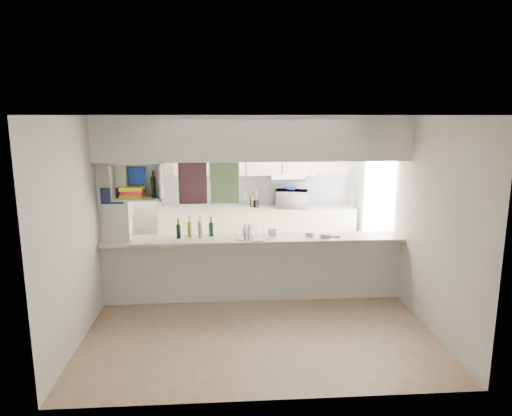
{
  "coord_description": "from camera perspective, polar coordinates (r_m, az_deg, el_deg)",
  "views": [
    {
      "loc": [
        -0.4,
        -6.18,
        2.59
      ],
      "look_at": [
        0.06,
        0.5,
        1.24
      ],
      "focal_mm": 32.0,
      "sensor_mm": 36.0,
      "label": 1
    }
  ],
  "objects": [
    {
      "name": "ceiling",
      "position": [
        6.19,
        -0.27,
        11.49
      ],
      "size": [
        4.8,
        4.8,
        0.0
      ],
      "primitive_type": "plane",
      "color": "white",
      "rests_on": "wall_back"
    },
    {
      "name": "servery_partition",
      "position": [
        6.26,
        -1.85,
        2.84
      ],
      "size": [
        4.2,
        0.5,
        2.6
      ],
      "color": "silver",
      "rests_on": "floor"
    },
    {
      "name": "wall_back",
      "position": [
        8.69,
        -1.29,
        2.86
      ],
      "size": [
        4.2,
        0.0,
        4.2
      ],
      "primitive_type": "plane",
      "rotation": [
        1.57,
        0.0,
        0.0
      ],
      "color": "silver",
      "rests_on": "floor"
    },
    {
      "name": "cubby_shelf",
      "position": [
        6.29,
        -14.64,
        2.99
      ],
      "size": [
        0.65,
        0.35,
        0.5
      ],
      "color": "white",
      "rests_on": "bulkhead"
    },
    {
      "name": "knife_block",
      "position": [
        8.52,
        -0.37,
        0.78
      ],
      "size": [
        0.11,
        0.1,
        0.2
      ],
      "primitive_type": "cube",
      "rotation": [
        0.0,
        0.0,
        0.21
      ],
      "color": "#4F2F1B",
      "rests_on": "bench_top"
    },
    {
      "name": "bowl",
      "position": [
        8.45,
        4.33,
        2.4
      ],
      "size": [
        0.23,
        0.23,
        0.06
      ],
      "primitive_type": "imported",
      "color": "#0D2996",
      "rests_on": "microwave"
    },
    {
      "name": "floor",
      "position": [
        6.72,
        -0.25,
        -11.29
      ],
      "size": [
        4.8,
        4.8,
        0.0
      ],
      "primitive_type": "plane",
      "color": "#8F6D53",
      "rests_on": "ground"
    },
    {
      "name": "kitchen_run",
      "position": [
        8.52,
        -0.11,
        -0.54
      ],
      "size": [
        3.6,
        0.63,
        2.24
      ],
      "color": "beige",
      "rests_on": "floor"
    },
    {
      "name": "wall_right",
      "position": [
        6.79,
        17.71,
        -0.1
      ],
      "size": [
        0.0,
        4.8,
        4.8
      ],
      "primitive_type": "plane",
      "rotation": [
        1.57,
        0.0,
        -1.57
      ],
      "color": "silver",
      "rests_on": "floor"
    },
    {
      "name": "wine_bottles",
      "position": [
        6.45,
        -7.63,
        -2.68
      ],
      "size": [
        0.51,
        0.14,
        0.32
      ],
      "color": "black",
      "rests_on": "breakfast_bar"
    },
    {
      "name": "plastic_tubs",
      "position": [
        6.49,
        7.56,
        -3.34
      ],
      "size": [
        0.49,
        0.22,
        0.07
      ],
      "color": "silver",
      "rests_on": "breakfast_bar"
    },
    {
      "name": "microwave",
      "position": [
        8.49,
        4.51,
        1.13
      ],
      "size": [
        0.64,
        0.48,
        0.32
      ],
      "primitive_type": "imported",
      "rotation": [
        0.0,
        0.0,
        2.99
      ],
      "color": "white",
      "rests_on": "bench_top"
    },
    {
      "name": "wall_left",
      "position": [
        6.54,
        -18.95,
        -0.6
      ],
      "size": [
        0.0,
        4.8,
        4.8
      ],
      "primitive_type": "plane",
      "rotation": [
        1.57,
        0.0,
        1.57
      ],
      "color": "silver",
      "rests_on": "floor"
    },
    {
      "name": "cup",
      "position": [
        6.37,
        2.11,
        -3.18
      ],
      "size": [
        0.15,
        0.15,
        0.1
      ],
      "primitive_type": "imported",
      "rotation": [
        0.0,
        0.0,
        0.12
      ],
      "color": "white",
      "rests_on": "dish_rack"
    },
    {
      "name": "utensil_jar",
      "position": [
        8.5,
        0.01,
        0.57
      ],
      "size": [
        0.1,
        0.1,
        0.14
      ],
      "primitive_type": "cylinder",
      "color": "black",
      "rests_on": "bench_top"
    },
    {
      "name": "dish_rack",
      "position": [
        6.34,
        -0.48,
        -3.07
      ],
      "size": [
        0.48,
        0.42,
        0.22
      ],
      "rotation": [
        0.0,
        0.0,
        -0.3
      ],
      "color": "silver",
      "rests_on": "breakfast_bar"
    }
  ]
}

